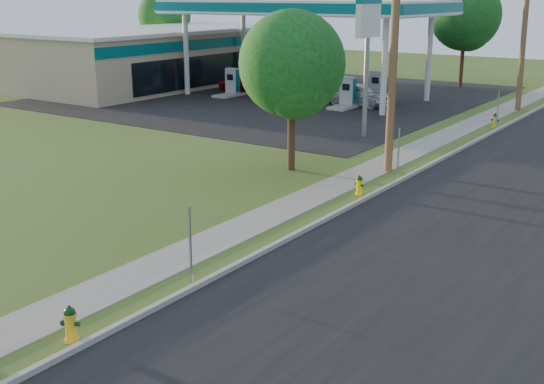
{
  "coord_description": "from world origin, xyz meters",
  "views": [
    {
      "loc": [
        10.52,
        -7.24,
        6.81
      ],
      "look_at": [
        0.0,
        8.0,
        1.4
      ],
      "focal_mm": 45.0,
      "sensor_mm": 36.0,
      "label": 1
    }
  ],
  "objects_px": {
    "fuel_pump_sw": "(266,79)",
    "hydrant_near": "(70,324)",
    "fuel_pump_ne": "(348,96)",
    "tree_verge": "(293,69)",
    "fuel_pump_nw": "(233,85)",
    "car_silver": "(358,94)",
    "tree_lot": "(466,18)",
    "hydrant_far": "(495,120)",
    "utility_pole_far": "(524,29)",
    "price_pylon": "(368,24)",
    "hydrant_mid": "(359,185)",
    "car_red": "(255,83)",
    "tree_back": "(165,17)",
    "fuel_pump_se": "(377,89)",
    "utility_pole_mid": "(394,44)"
  },
  "relations": [
    {
      "from": "fuel_pump_ne",
      "to": "fuel_pump_se",
      "type": "height_order",
      "value": "same"
    },
    {
      "from": "utility_pole_far",
      "to": "hydrant_near",
      "type": "xyz_separation_m",
      "value": [
        0.68,
        -34.3,
        -4.42
      ]
    },
    {
      "from": "fuel_pump_nw",
      "to": "hydrant_mid",
      "type": "bearing_deg",
      "value": -41.9
    },
    {
      "from": "utility_pole_mid",
      "to": "fuel_pump_sw",
      "type": "relative_size",
      "value": 3.06
    },
    {
      "from": "fuel_pump_sw",
      "to": "hydrant_near",
      "type": "bearing_deg",
      "value": -60.84
    },
    {
      "from": "fuel_pump_sw",
      "to": "hydrant_near",
      "type": "height_order",
      "value": "fuel_pump_sw"
    },
    {
      "from": "fuel_pump_sw",
      "to": "tree_verge",
      "type": "height_order",
      "value": "tree_verge"
    },
    {
      "from": "utility_pole_mid",
      "to": "car_red",
      "type": "bearing_deg",
      "value": 139.39
    },
    {
      "from": "fuel_pump_nw",
      "to": "tree_verge",
      "type": "distance_m",
      "value": 21.28
    },
    {
      "from": "utility_pole_far",
      "to": "tree_verge",
      "type": "relative_size",
      "value": 1.51
    },
    {
      "from": "fuel_pump_ne",
      "to": "hydrant_far",
      "type": "distance_m",
      "value": 9.64
    },
    {
      "from": "utility_pole_mid",
      "to": "fuel_pump_ne",
      "type": "bearing_deg",
      "value": 124.4
    },
    {
      "from": "fuel_pump_ne",
      "to": "utility_pole_far",
      "type": "bearing_deg",
      "value": 29.33
    },
    {
      "from": "utility_pole_far",
      "to": "price_pylon",
      "type": "bearing_deg",
      "value": -107.33
    },
    {
      "from": "hydrant_near",
      "to": "hydrant_mid",
      "type": "xyz_separation_m",
      "value": [
        -0.1,
        12.72,
        -0.04
      ]
    },
    {
      "from": "fuel_pump_nw",
      "to": "tree_lot",
      "type": "height_order",
      "value": "tree_lot"
    },
    {
      "from": "fuel_pump_nw",
      "to": "fuel_pump_se",
      "type": "xyz_separation_m",
      "value": [
        9.0,
        4.0,
        0.0
      ]
    },
    {
      "from": "fuel_pump_se",
      "to": "hydrant_mid",
      "type": "distance_m",
      "value": 22.66
    },
    {
      "from": "utility_pole_mid",
      "to": "tree_verge",
      "type": "bearing_deg",
      "value": -147.52
    },
    {
      "from": "fuel_pump_se",
      "to": "fuel_pump_sw",
      "type": "bearing_deg",
      "value": 180.0
    },
    {
      "from": "fuel_pump_sw",
      "to": "price_pylon",
      "type": "relative_size",
      "value": 0.47
    },
    {
      "from": "hydrant_near",
      "to": "fuel_pump_nw",
      "type": "bearing_deg",
      "value": 122.38
    },
    {
      "from": "tree_back",
      "to": "car_red",
      "type": "bearing_deg",
      "value": -27.05
    },
    {
      "from": "tree_lot",
      "to": "car_silver",
      "type": "relative_size",
      "value": 1.85
    },
    {
      "from": "fuel_pump_ne",
      "to": "hydrant_far",
      "type": "xyz_separation_m",
      "value": [
        9.54,
        -1.35,
        -0.34
      ]
    },
    {
      "from": "fuel_pump_ne",
      "to": "tree_verge",
      "type": "distance_m",
      "value": 16.42
    },
    {
      "from": "hydrant_near",
      "to": "hydrant_mid",
      "type": "relative_size",
      "value": 1.12
    },
    {
      "from": "fuel_pump_ne",
      "to": "car_silver",
      "type": "bearing_deg",
      "value": 79.06
    },
    {
      "from": "fuel_pump_sw",
      "to": "car_silver",
      "type": "distance_m",
      "value": 9.67
    },
    {
      "from": "hydrant_far",
      "to": "car_red",
      "type": "height_order",
      "value": "car_red"
    },
    {
      "from": "car_red",
      "to": "hydrant_near",
      "type": "bearing_deg",
      "value": -169.68
    },
    {
      "from": "utility_pole_far",
      "to": "tree_back",
      "type": "bearing_deg",
      "value": 171.25
    },
    {
      "from": "tree_lot",
      "to": "hydrant_far",
      "type": "xyz_separation_m",
      "value": [
        7.09,
        -14.7,
        -4.69
      ]
    },
    {
      "from": "price_pylon",
      "to": "tree_back",
      "type": "bearing_deg",
      "value": 149.22
    },
    {
      "from": "hydrant_mid",
      "to": "fuel_pump_ne",
      "type": "bearing_deg",
      "value": 119.76
    },
    {
      "from": "tree_verge",
      "to": "car_silver",
      "type": "relative_size",
      "value": 1.48
    },
    {
      "from": "car_silver",
      "to": "utility_pole_mid",
      "type": "bearing_deg",
      "value": -146.37
    },
    {
      "from": "fuel_pump_se",
      "to": "tree_verge",
      "type": "xyz_separation_m",
      "value": [
        5.68,
        -19.05,
        3.32
      ]
    },
    {
      "from": "hydrant_far",
      "to": "car_silver",
      "type": "height_order",
      "value": "car_silver"
    },
    {
      "from": "fuel_pump_sw",
      "to": "fuel_pump_ne",
      "type": "bearing_deg",
      "value": -23.96
    },
    {
      "from": "utility_pole_far",
      "to": "fuel_pump_se",
      "type": "bearing_deg",
      "value": -173.59
    },
    {
      "from": "fuel_pump_nw",
      "to": "fuel_pump_se",
      "type": "bearing_deg",
      "value": 23.96
    },
    {
      "from": "fuel_pump_sw",
      "to": "car_silver",
      "type": "relative_size",
      "value": 0.75
    },
    {
      "from": "hydrant_near",
      "to": "hydrant_mid",
      "type": "distance_m",
      "value": 12.72
    },
    {
      "from": "hydrant_far",
      "to": "fuel_pump_ne",
      "type": "bearing_deg",
      "value": 171.93
    },
    {
      "from": "fuel_pump_ne",
      "to": "tree_verge",
      "type": "relative_size",
      "value": 0.51
    },
    {
      "from": "utility_pole_far",
      "to": "hydrant_far",
      "type": "distance_m",
      "value": 7.77
    },
    {
      "from": "fuel_pump_sw",
      "to": "tree_verge",
      "type": "xyz_separation_m",
      "value": [
        14.68,
        -19.05,
        3.32
      ]
    },
    {
      "from": "hydrant_mid",
      "to": "car_silver",
      "type": "bearing_deg",
      "value": 117.9
    },
    {
      "from": "fuel_pump_nw",
      "to": "fuel_pump_se",
      "type": "height_order",
      "value": "same"
    }
  ]
}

